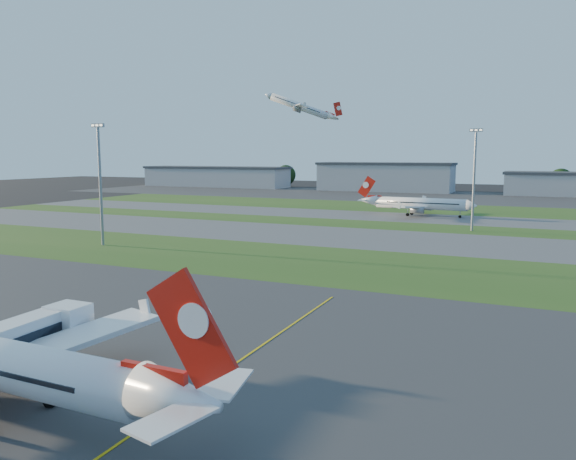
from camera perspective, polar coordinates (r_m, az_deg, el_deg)
The scene contains 19 objects.
ground at distance 53.88m, azimuth -11.81°, elevation -13.52°, with size 700.00×700.00×0.00m, color black.
apron_near at distance 53.88m, azimuth -11.81°, elevation -13.51°, with size 300.00×70.00×0.01m, color #333335.
grass_strip_a at distance 99.10m, azimuth 6.06°, elevation -3.62°, with size 300.00×34.00×0.01m, color #2E531B.
taxiway_a at distance 130.45m, azimuth 10.54°, elevation -0.98°, with size 300.00×32.00×0.01m, color #515154.
grass_strip_b at distance 154.66m, azimuth 12.71°, elevation 0.30°, with size 300.00×18.00×0.01m, color #2E531B.
taxiway_b at distance 176.14m, azimuth 14.13°, elevation 1.13°, with size 300.00×26.00×0.01m, color #515154.
grass_strip_c at distance 208.57m, azimuth 15.70°, elevation 2.06°, with size 300.00×40.00×0.01m, color #2E531B.
apron_far at distance 267.89m, azimuth 17.59°, elevation 3.17°, with size 400.00×80.00×0.01m, color #333335.
yellow_line at distance 51.28m, azimuth -7.12°, elevation -14.53°, with size 0.25×60.00×0.02m, color gold.
airliner_taxiing at distance 182.64m, azimuth 13.20°, elevation 2.61°, with size 35.42×29.98×11.05m.
airliner_departing at distance 283.15m, azimuth 1.21°, elevation 12.44°, with size 34.33×29.15×11.33m.
light_mast_west at distance 125.58m, azimuth -18.56°, elevation 5.21°, with size 3.20×0.70×25.80m.
light_mast_centre at distance 149.33m, azimuth 18.40°, elevation 5.54°, with size 3.20×0.70×25.80m.
hangar_far_west at distance 346.17m, azimuth -7.33°, elevation 5.41°, with size 91.80×23.00×12.20m.
hangar_west at distance 305.07m, azimuth 9.84°, elevation 5.35°, with size 71.40×23.00×15.20m.
tree_far_west at distance 379.03m, azimuth -11.50°, elevation 5.57°, with size 11.00×11.00×12.00m.
tree_west at distance 340.76m, azimuth -0.23°, elevation 5.61°, with size 12.10×12.10×13.20m.
tree_mid_west at distance 310.84m, azimuth 14.83°, elevation 4.92°, with size 9.90×9.90×10.80m.
tree_mid_east at distance 309.95m, azimuth 25.97°, elevation 4.58°, with size 11.55×11.55×12.60m.
Camera 1 is at (29.79, -40.53, 19.31)m, focal length 35.00 mm.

